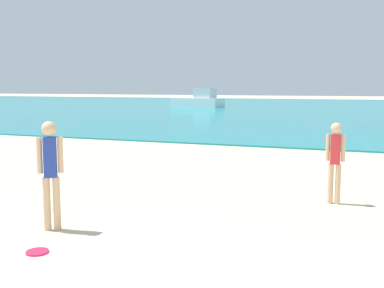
# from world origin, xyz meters

# --- Properties ---
(water) EXTENTS (160.00, 60.00, 0.06)m
(water) POSITION_xyz_m (0.00, 43.63, 0.03)
(water) COLOR teal
(water) RESTS_ON ground
(person_standing) EXTENTS (0.33, 0.23, 1.61)m
(person_standing) POSITION_xyz_m (-1.95, 3.51, 0.92)
(person_standing) COLOR #DDAD84
(person_standing) RESTS_ON ground
(frisbee) EXTENTS (0.29, 0.29, 0.03)m
(frisbee) POSITION_xyz_m (-1.54, 2.66, 0.01)
(frisbee) COLOR #E51E4C
(frisbee) RESTS_ON ground
(person_distant) EXTENTS (0.34, 0.20, 1.47)m
(person_distant) POSITION_xyz_m (1.81, 6.59, 0.84)
(person_distant) COLOR #DDAD84
(person_distant) RESTS_ON ground
(boat_far) EXTENTS (5.75, 3.08, 1.87)m
(boat_far) POSITION_xyz_m (-13.44, 41.05, 0.70)
(boat_far) COLOR white
(boat_far) RESTS_ON water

